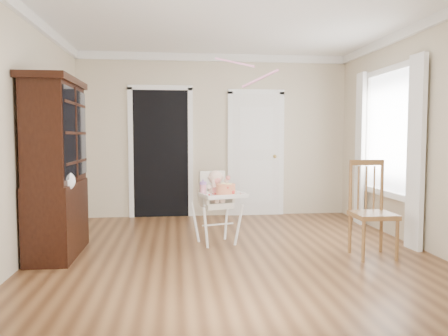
{
  "coord_description": "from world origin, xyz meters",
  "views": [
    {
      "loc": [
        -0.66,
        -4.82,
        1.35
      ],
      "look_at": [
        -0.07,
        0.45,
        0.96
      ],
      "focal_mm": 35.0,
      "sensor_mm": 36.0,
      "label": 1
    }
  ],
  "objects": [
    {
      "name": "closet_door",
      "position": [
        0.7,
        2.48,
        1.02
      ],
      "size": [
        0.96,
        0.09,
        2.13
      ],
      "color": "white",
      "rests_on": "wall_back"
    },
    {
      "name": "streamer",
      "position": [
        -0.0,
        0.04,
        2.16
      ],
      "size": [
        0.41,
        0.31,
        0.15
      ],
      "primitive_type": null,
      "rotation": [
        0.26,
        0.0,
        0.95
      ],
      "color": "pink",
      "rests_on": "ceiling"
    },
    {
      "name": "high_chair",
      "position": [
        -0.16,
        0.54,
        0.57
      ],
      "size": [
        0.68,
        0.77,
        0.92
      ],
      "rotation": [
        0.0,
        0.0,
        0.28
      ],
      "color": "white",
      "rests_on": "floor"
    },
    {
      "name": "cake",
      "position": [
        -0.07,
        0.32,
        0.71
      ],
      "size": [
        0.3,
        0.3,
        0.14
      ],
      "color": "silver",
      "rests_on": "high_chair"
    },
    {
      "name": "window_right",
      "position": [
        2.18,
        0.8,
        1.29
      ],
      "size": [
        0.13,
        1.84,
        2.3
      ],
      "color": "white",
      "rests_on": "wall_right"
    },
    {
      "name": "baby",
      "position": [
        -0.16,
        0.57,
        0.71
      ],
      "size": [
        0.3,
        0.22,
        0.42
      ],
      "rotation": [
        0.0,
        0.0,
        0.28
      ],
      "color": "beige",
      "rests_on": "high_chair"
    },
    {
      "name": "dining_chair",
      "position": [
        1.52,
        -0.21,
        0.5
      ],
      "size": [
        0.44,
        0.44,
        1.08
      ],
      "rotation": [
        0.0,
        0.0,
        -0.01
      ],
      "color": "brown",
      "rests_on": "floor"
    },
    {
      "name": "wall_right",
      "position": [
        2.25,
        0.0,
        1.35
      ],
      "size": [
        0.0,
        5.0,
        5.0
      ],
      "primitive_type": "plane",
      "rotation": [
        1.57,
        0.0,
        -1.57
      ],
      "color": "#C2B397",
      "rests_on": "floor"
    },
    {
      "name": "wall_back",
      "position": [
        0.0,
        2.5,
        1.35
      ],
      "size": [
        4.5,
        0.0,
        4.5
      ],
      "primitive_type": "plane",
      "rotation": [
        1.57,
        0.0,
        0.0
      ],
      "color": "#C2B397",
      "rests_on": "floor"
    },
    {
      "name": "floor",
      "position": [
        0.0,
        0.0,
        0.0
      ],
      "size": [
        5.0,
        5.0,
        0.0
      ],
      "primitive_type": "plane",
      "color": "#52321C",
      "rests_on": "ground"
    },
    {
      "name": "sippy_cup",
      "position": [
        -0.33,
        0.41,
        0.72
      ],
      "size": [
        0.08,
        0.08,
        0.2
      ],
      "rotation": [
        0.0,
        0.0,
        0.28
      ],
      "color": "pink",
      "rests_on": "high_chair"
    },
    {
      "name": "crown_molding",
      "position": [
        0.0,
        0.0,
        2.64
      ],
      "size": [
        4.5,
        5.0,
        0.12
      ],
      "primitive_type": null,
      "color": "white",
      "rests_on": "ceiling"
    },
    {
      "name": "ceiling",
      "position": [
        0.0,
        0.0,
        2.7
      ],
      "size": [
        5.0,
        5.0,
        0.0
      ],
      "primitive_type": "plane",
      "rotation": [
        3.14,
        0.0,
        0.0
      ],
      "color": "white",
      "rests_on": "wall_back"
    },
    {
      "name": "doorway",
      "position": [
        -0.9,
        2.48,
        1.11
      ],
      "size": [
        1.06,
        0.05,
        2.22
      ],
      "color": "black",
      "rests_on": "wall_back"
    },
    {
      "name": "china_cabinet",
      "position": [
        -1.99,
        0.23,
        1.0
      ],
      "size": [
        0.52,
        1.18,
        1.99
      ],
      "color": "black",
      "rests_on": "floor"
    },
    {
      "name": "wall_left",
      "position": [
        -2.25,
        0.0,
        1.35
      ],
      "size": [
        0.0,
        5.0,
        5.0
      ],
      "primitive_type": "plane",
      "rotation": [
        1.57,
        0.0,
        1.57
      ],
      "color": "#C2B397",
      "rests_on": "floor"
    }
  ]
}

